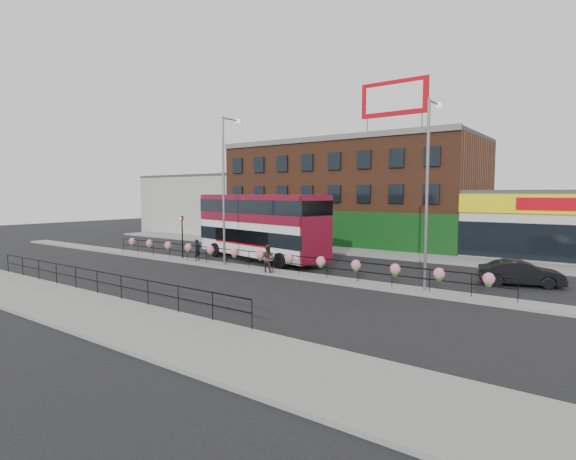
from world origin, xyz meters
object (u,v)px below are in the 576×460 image
Objects in this scene: pedestrian_a at (198,250)px; lamp_column_west at (226,178)px; car at (521,273)px; pedestrian_b at (268,258)px; double_decker_bus at (260,220)px; lamp_column_east at (429,178)px.

pedestrian_a is 0.15× the size of lamp_column_west.
pedestrian_b is (-13.28, -5.53, 0.31)m from car.
lamp_column_east is at bearing -13.45° from double_decker_bus.
car is (17.43, 1.28, -2.34)m from double_decker_bus.
pedestrian_b is (4.14, -4.25, -2.03)m from double_decker_bus.
double_decker_bus is 8.13× the size of pedestrian_a.
double_decker_bus is 5.08m from pedestrian_a.
car is 20.99m from pedestrian_a.
double_decker_bus is at bearing 166.55° from lamp_column_east.
pedestrian_a is at bearing -179.34° from lamp_column_east.
pedestrian_b is at bearing -103.41° from pedestrian_a.
car is 0.45× the size of lamp_column_west.
pedestrian_a is 5.94m from lamp_column_west.
pedestrian_a is at bearing -178.66° from lamp_column_west.
car is 7.78m from lamp_column_east.
pedestrian_a is (-3.01, -3.49, -2.12)m from double_decker_bus.
lamp_column_west is at bearing 85.95° from car.
lamp_column_east is at bearing 0.52° from lamp_column_west.
lamp_column_west reaches higher than pedestrian_b.
car is at bearing 51.69° from lamp_column_east.
double_decker_bus is 14.47m from lamp_column_east.
lamp_column_west is at bearing -179.48° from lamp_column_east.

